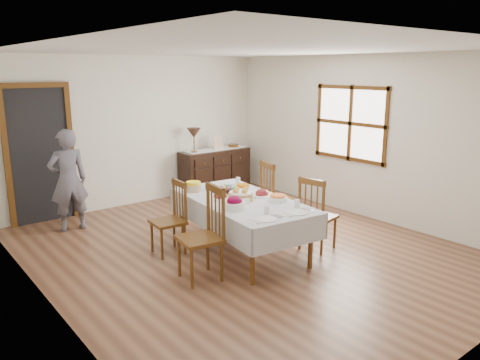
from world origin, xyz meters
TOP-DOWN VIEW (x-y plane):
  - ground at (0.00, 0.00)m, footprint 6.00×6.00m
  - room_shell at (-0.15, 0.42)m, footprint 5.02×6.02m
  - dining_table at (-0.06, -0.01)m, footprint 1.30×2.21m
  - chair_left_near at (-0.90, -0.37)m, footprint 0.52×0.52m
  - chair_left_far at (-0.80, 0.54)m, footprint 0.44×0.44m
  - chair_right_near at (0.75, -0.57)m, footprint 0.49×0.49m
  - chair_right_far at (0.83, 0.30)m, footprint 0.54×0.54m
  - sideboard at (1.46, 2.72)m, footprint 1.41×0.51m
  - person at (-1.52, 2.27)m, footprint 0.53×0.36m
  - bread_basket at (-0.11, -0.05)m, footprint 0.32×0.32m
  - egg_basket at (-0.00, 0.37)m, footprint 0.29×0.29m
  - ham_platter_a at (-0.25, 0.20)m, footprint 0.32×0.32m
  - ham_platter_b at (0.25, -0.06)m, footprint 0.31×0.31m
  - beet_bowl at (-0.40, -0.30)m, footprint 0.26×0.26m
  - carrot_bowl at (0.23, 0.33)m, footprint 0.23×0.23m
  - pineapple_bowl at (-0.33, 0.72)m, footprint 0.22×0.22m
  - casserole_dish at (0.25, -0.36)m, footprint 0.24×0.24m
  - butter_dish at (-0.18, -0.20)m, footprint 0.15×0.10m
  - setting_left at (-0.33, -0.79)m, footprint 0.43×0.31m
  - setting_right at (0.13, -0.83)m, footprint 0.43×0.31m
  - glass_far_a at (-0.15, 0.65)m, footprint 0.07×0.07m
  - glass_far_b at (0.40, 0.65)m, footprint 0.07×0.07m
  - runner at (1.51, 2.75)m, footprint 1.30×0.35m
  - table_lamp at (0.98, 2.70)m, footprint 0.26×0.26m
  - picture_frame at (1.51, 2.67)m, footprint 0.22×0.08m
  - deco_bowl at (1.93, 2.73)m, footprint 0.20×0.20m

SIDE VIEW (x-z plane):
  - ground at x=0.00m, z-range 0.00..0.00m
  - sideboard at x=1.46m, z-range 0.00..0.85m
  - chair_left_far at x=-0.80m, z-range 0.01..0.97m
  - chair_right_near at x=0.75m, z-range 0.01..1.01m
  - chair_right_far at x=0.83m, z-range 0.01..1.07m
  - chair_left_near at x=-0.90m, z-range 0.01..1.10m
  - dining_table at x=-0.06m, z-range 0.27..1.00m
  - setting_left at x=-0.33m, z-range 0.70..0.80m
  - setting_right at x=0.13m, z-range 0.70..0.80m
  - ham_platter_a at x=-0.25m, z-range 0.70..0.81m
  - ham_platter_b at x=0.25m, z-range 0.70..0.81m
  - butter_dish at x=-0.18m, z-range 0.72..0.79m
  - casserole_dish at x=0.25m, z-range 0.72..0.80m
  - carrot_bowl at x=0.23m, z-range 0.72..0.81m
  - egg_basket at x=0.00m, z-range 0.71..0.82m
  - glass_far_b at x=0.40m, z-range 0.72..0.83m
  - glass_far_a at x=-0.15m, z-range 0.72..0.83m
  - pineapple_bowl at x=-0.33m, z-range 0.72..0.86m
  - bread_basket at x=-0.11m, z-range 0.70..0.88m
  - beet_bowl at x=-0.40m, z-range 0.71..0.87m
  - person at x=-1.52m, z-range 0.00..1.63m
  - runner at x=1.51m, z-range 0.85..0.86m
  - deco_bowl at x=1.93m, z-range 0.85..0.91m
  - picture_frame at x=1.51m, z-range 0.85..1.12m
  - table_lamp at x=0.98m, z-range 0.97..1.43m
  - room_shell at x=-0.15m, z-range 0.32..2.97m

